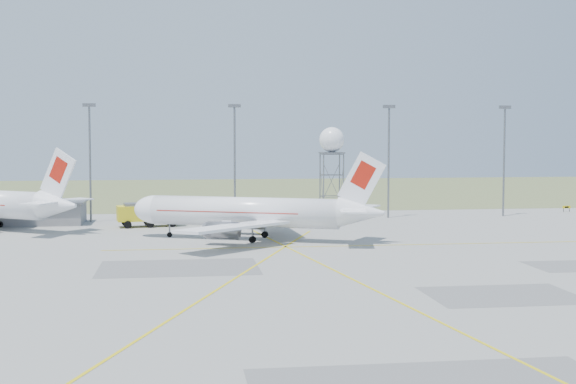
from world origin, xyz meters
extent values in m
plane|color=#A4A59F|center=(0.00, 0.00, 0.00)|extent=(400.00, 400.00, 0.00)
cube|color=#536839|center=(0.00, 140.00, 0.01)|extent=(400.00, 120.00, 0.03)
cube|color=gray|center=(-45.00, 64.00, 1.80)|extent=(18.00, 9.00, 3.60)
cube|color=slate|center=(-45.00, 64.00, 3.75)|extent=(19.00, 10.00, 0.30)
cylinder|color=slate|center=(-35.00, 66.00, 10.00)|extent=(0.36, 0.36, 20.00)
cube|color=slate|center=(-35.00, 66.00, 20.20)|extent=(2.20, 0.50, 0.60)
cylinder|color=slate|center=(-10.00, 66.00, 10.00)|extent=(0.36, 0.36, 20.00)
cube|color=slate|center=(-10.00, 66.00, 20.20)|extent=(2.20, 0.50, 0.60)
cylinder|color=slate|center=(18.00, 66.00, 10.00)|extent=(0.36, 0.36, 20.00)
cube|color=slate|center=(18.00, 66.00, 20.20)|extent=(2.20, 0.50, 0.60)
cylinder|color=slate|center=(40.00, 66.00, 10.00)|extent=(0.36, 0.36, 20.00)
cube|color=slate|center=(40.00, 66.00, 20.20)|extent=(2.20, 0.50, 0.60)
cylinder|color=black|center=(55.00, 72.00, 0.40)|extent=(0.10, 0.10, 0.80)
cylinder|color=black|center=(56.20, 72.00, 0.40)|extent=(0.10, 0.10, 0.80)
cube|color=yellow|center=(55.60, 72.00, 0.95)|extent=(1.60, 0.15, 0.50)
cube|color=black|center=(55.60, 71.92, 0.95)|extent=(0.80, 0.03, 0.30)
cylinder|color=white|center=(-10.56, 38.45, 4.03)|extent=(27.01, 14.70, 4.24)
ellipsoid|color=white|center=(-23.24, 43.85, 4.03)|extent=(7.90, 6.56, 4.24)
cube|color=black|center=(-24.41, 44.35, 4.66)|extent=(2.39, 2.77, 1.03)
cone|color=white|center=(5.04, 31.81, 4.35)|extent=(7.51, 6.39, 4.24)
cube|color=white|center=(5.04, 31.81, 8.80)|extent=(6.37, 2.95, 7.97)
cube|color=#B4180C|center=(5.24, 31.72, 9.54)|extent=(3.50, 1.76, 4.09)
cube|color=white|center=(5.88, 35.13, 4.88)|extent=(5.40, 6.69, 0.19)
cube|color=white|center=(3.23, 28.89, 4.88)|extent=(5.40, 6.69, 0.19)
cube|color=white|center=(-5.36, 46.60, 2.97)|extent=(5.95, 17.20, 0.38)
cube|color=white|center=(-12.83, 29.05, 2.97)|extent=(16.14, 14.95, 0.38)
cylinder|color=slate|center=(-9.13, 44.52, 2.01)|extent=(5.05, 3.99, 2.44)
cylinder|color=slate|center=(-13.94, 33.21, 2.01)|extent=(5.05, 3.99, 2.44)
cube|color=#B4180C|center=(-12.51, 39.28, 4.13)|extent=(21.18, 12.24, 0.13)
cylinder|color=black|center=(-21.29, 43.02, 0.48)|extent=(0.97, 0.97, 0.95)
cube|color=black|center=(-8.61, 37.62, 0.48)|extent=(3.47, 6.27, 0.95)
cylinder|color=slate|center=(-8.61, 37.62, 0.95)|extent=(0.33, 0.33, 1.91)
cone|color=white|center=(-37.89, 48.46, 4.47)|extent=(7.85, 7.25, 4.36)
cube|color=white|center=(-37.89, 48.46, 9.04)|extent=(5.98, 4.15, 8.19)
cube|color=#B4180C|center=(-37.71, 48.34, 9.80)|extent=(3.33, 2.39, 4.20)
cube|color=white|center=(-36.40, 51.66, 5.01)|extent=(6.23, 6.92, 0.20)
cube|color=white|center=(-40.28, 45.87, 5.01)|extent=(6.23, 6.92, 0.20)
cube|color=white|center=(-45.57, 65.39, 3.05)|extent=(7.53, 17.97, 0.39)
cylinder|color=slate|center=(-49.77, 64.00, 2.07)|extent=(5.20, 4.62, 2.51)
cylinder|color=slate|center=(5.90, 65.45, 5.92)|extent=(0.22, 0.22, 11.85)
cylinder|color=slate|center=(9.54, 65.45, 5.92)|extent=(0.22, 0.22, 11.85)
cylinder|color=slate|center=(9.54, 69.10, 5.92)|extent=(0.22, 0.22, 11.85)
cylinder|color=slate|center=(5.90, 69.10, 5.92)|extent=(0.22, 0.22, 11.85)
cube|color=slate|center=(7.72, 67.28, 11.85)|extent=(4.25, 4.25, 0.23)
sphere|color=white|center=(7.72, 67.28, 14.22)|extent=(4.56, 4.56, 4.56)
cube|color=yellow|center=(-24.80, 57.25, 2.26)|extent=(10.59, 5.01, 2.49)
cube|color=yellow|center=(-21.23, 57.85, 3.28)|extent=(3.19, 3.56, 1.58)
cube|color=black|center=(-20.45, 57.98, 3.39)|extent=(0.59, 2.92, 1.13)
cube|color=slate|center=(-25.91, 57.07, 3.73)|extent=(6.02, 3.60, 0.45)
camera|label=1|loc=(-20.02, -75.64, 14.87)|focal=50.00mm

